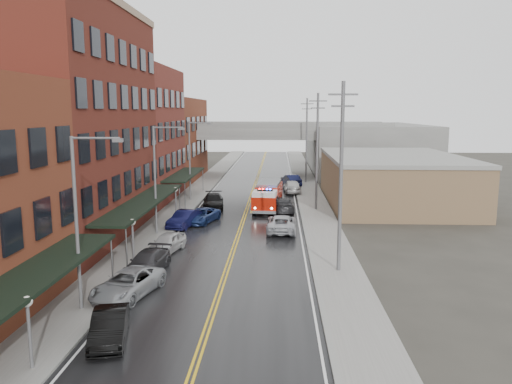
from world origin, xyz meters
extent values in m
cube|color=black|center=(0.00, 30.00, 0.01)|extent=(11.00, 160.00, 0.02)
cube|color=slate|center=(-7.30, 30.00, 0.07)|extent=(3.00, 160.00, 0.15)
cube|color=slate|center=(7.30, 30.00, 0.07)|extent=(3.00, 160.00, 0.15)
cube|color=gray|center=(-5.65, 30.00, 0.07)|extent=(0.30, 160.00, 0.15)
cube|color=gray|center=(5.65, 30.00, 0.07)|extent=(0.30, 160.00, 0.15)
cube|color=#4D1B14|center=(-13.30, 23.00, 9.00)|extent=(9.00, 20.00, 18.00)
cube|color=maroon|center=(-13.30, 40.50, 7.50)|extent=(9.00, 15.00, 15.00)
cube|color=brown|center=(-13.30, 58.00, 6.00)|extent=(9.00, 20.00, 12.00)
cube|color=brown|center=(16.00, 40.00, 2.50)|extent=(14.00, 22.00, 5.00)
cube|color=slate|center=(18.00, 70.00, 4.00)|extent=(18.00, 30.00, 8.00)
cube|color=black|center=(-7.50, 4.00, 3.00)|extent=(2.60, 16.00, 0.18)
cylinder|color=slate|center=(-6.35, 11.60, 1.50)|extent=(0.10, 0.10, 3.00)
cube|color=black|center=(-7.50, 23.00, 3.00)|extent=(2.60, 18.00, 0.18)
cylinder|color=slate|center=(-6.35, 14.40, 1.50)|extent=(0.10, 0.10, 3.00)
cylinder|color=slate|center=(-6.35, 31.60, 1.50)|extent=(0.10, 0.10, 3.00)
cube|color=black|center=(-7.50, 40.50, 3.00)|extent=(2.60, 13.00, 0.18)
cylinder|color=slate|center=(-6.35, 34.40, 1.50)|extent=(0.10, 0.10, 3.00)
cylinder|color=slate|center=(-6.35, 46.60, 1.50)|extent=(0.10, 0.10, 3.00)
cylinder|color=#59595B|center=(-6.40, 2.00, 1.40)|extent=(0.14, 0.14, 2.80)
sphere|color=silver|center=(-6.40, 2.00, 2.90)|extent=(0.44, 0.44, 0.44)
cylinder|color=#59595B|center=(-6.40, 16.00, 1.40)|extent=(0.14, 0.14, 2.80)
sphere|color=silver|center=(-6.40, 16.00, 2.90)|extent=(0.44, 0.44, 0.44)
cylinder|color=#59595B|center=(-6.40, 30.00, 1.40)|extent=(0.14, 0.14, 2.80)
sphere|color=silver|center=(-6.40, 30.00, 2.90)|extent=(0.44, 0.44, 0.44)
cylinder|color=#59595B|center=(-6.80, 8.00, 4.50)|extent=(0.18, 0.18, 9.00)
cylinder|color=#59595B|center=(-5.60, 8.00, 8.90)|extent=(2.40, 0.12, 0.12)
cube|color=#59595B|center=(-4.50, 8.00, 8.80)|extent=(0.50, 0.22, 0.18)
cylinder|color=#59595B|center=(-6.80, 24.00, 4.50)|extent=(0.18, 0.18, 9.00)
cylinder|color=#59595B|center=(-5.60, 24.00, 8.90)|extent=(2.40, 0.12, 0.12)
cube|color=#59595B|center=(-4.50, 24.00, 8.80)|extent=(0.50, 0.22, 0.18)
cylinder|color=#59595B|center=(-6.80, 40.00, 4.50)|extent=(0.18, 0.18, 9.00)
cylinder|color=#59595B|center=(-5.60, 40.00, 8.90)|extent=(2.40, 0.12, 0.12)
cube|color=#59595B|center=(-4.50, 40.00, 8.80)|extent=(0.50, 0.22, 0.18)
cylinder|color=#59595B|center=(7.20, 15.00, 6.00)|extent=(0.24, 0.24, 12.00)
cube|color=#59595B|center=(7.20, 15.00, 11.20)|extent=(1.80, 0.12, 0.12)
cube|color=#59595B|center=(7.20, 15.00, 10.50)|extent=(1.40, 0.12, 0.12)
cylinder|color=#59595B|center=(7.20, 35.00, 6.00)|extent=(0.24, 0.24, 12.00)
cube|color=#59595B|center=(7.20, 35.00, 11.20)|extent=(1.80, 0.12, 0.12)
cube|color=#59595B|center=(7.20, 35.00, 10.50)|extent=(1.40, 0.12, 0.12)
cylinder|color=#59595B|center=(7.20, 55.00, 6.00)|extent=(0.24, 0.24, 12.00)
cube|color=#59595B|center=(7.20, 55.00, 11.20)|extent=(1.80, 0.12, 0.12)
cube|color=#59595B|center=(7.20, 55.00, 10.50)|extent=(1.40, 0.12, 0.12)
cube|color=slate|center=(0.00, 62.00, 6.75)|extent=(40.00, 10.00, 1.50)
cube|color=slate|center=(-11.00, 62.00, 3.00)|extent=(1.60, 8.00, 6.00)
cube|color=slate|center=(11.00, 62.00, 3.00)|extent=(1.60, 8.00, 6.00)
cube|color=#A61607|center=(2.30, 36.34, 1.49)|extent=(2.87, 5.49, 2.02)
cube|color=#A61607|center=(1.97, 32.60, 1.20)|extent=(2.62, 2.71, 1.44)
cube|color=silver|center=(1.97, 32.60, 2.17)|extent=(2.48, 2.51, 0.48)
cube|color=black|center=(1.98, 32.79, 1.49)|extent=(2.56, 1.75, 0.77)
cube|color=slate|center=(2.30, 36.34, 2.65)|extent=(2.60, 5.08, 0.29)
cube|color=black|center=(1.97, 32.60, 2.48)|extent=(1.56, 0.41, 0.13)
sphere|color=#FF0C0C|center=(1.44, 32.65, 2.56)|extent=(0.19, 0.19, 0.19)
sphere|color=#1933FF|center=(2.49, 32.55, 2.56)|extent=(0.19, 0.19, 0.19)
cylinder|color=black|center=(0.90, 32.60, 0.48)|extent=(0.99, 0.42, 0.96)
cylinder|color=black|center=(3.01, 32.41, 0.48)|extent=(0.99, 0.42, 0.96)
cylinder|color=black|center=(1.21, 35.95, 0.48)|extent=(0.99, 0.42, 0.96)
cylinder|color=black|center=(3.32, 35.76, 0.48)|extent=(0.99, 0.42, 0.96)
cylinder|color=black|center=(1.42, 38.35, 0.48)|extent=(0.99, 0.42, 0.96)
cylinder|color=black|center=(3.53, 38.16, 0.48)|extent=(0.99, 0.42, 0.96)
imported|color=black|center=(-4.17, 4.70, 0.69)|extent=(2.35, 4.41, 1.38)
imported|color=gray|center=(-5.00, 10.20, 0.72)|extent=(3.60, 5.61, 1.44)
imported|color=#2A2A2D|center=(-5.00, 14.33, 0.68)|extent=(2.53, 4.92, 1.36)
imported|color=#B2B2B2|center=(-4.80, 19.12, 0.70)|extent=(2.48, 4.34, 1.39)
imported|color=black|center=(-5.00, 26.97, 0.75)|extent=(2.71, 4.78, 1.49)
imported|color=navy|center=(-3.80, 28.80, 0.66)|extent=(3.46, 5.20, 1.33)
imported|color=black|center=(-3.60, 35.73, 0.77)|extent=(2.74, 5.49, 1.53)
imported|color=#B1B4BA|center=(3.60, 25.63, 0.73)|extent=(2.56, 5.32, 1.46)
imported|color=#252527|center=(3.60, 34.20, 0.76)|extent=(2.92, 5.53, 1.53)
imported|color=#BABABA|center=(5.00, 46.10, 0.84)|extent=(2.33, 5.05, 1.68)
imported|color=black|center=(5.00, 52.20, 0.79)|extent=(2.95, 5.06, 1.58)
camera|label=1|loc=(3.35, -15.97, 10.21)|focal=35.00mm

